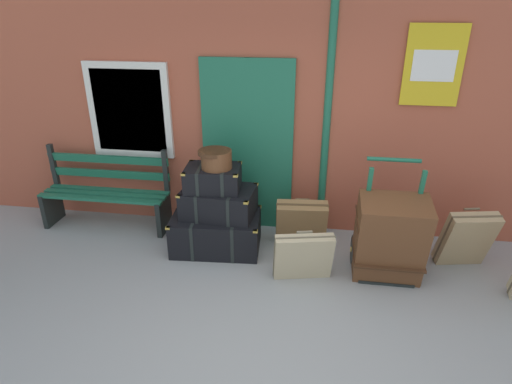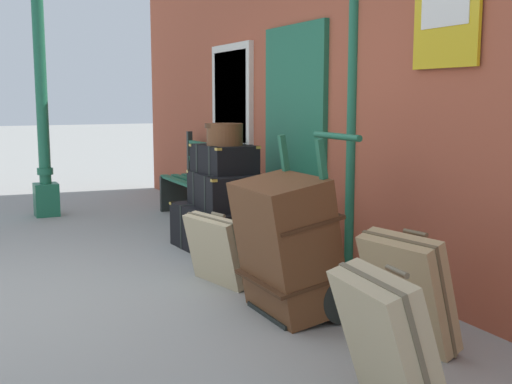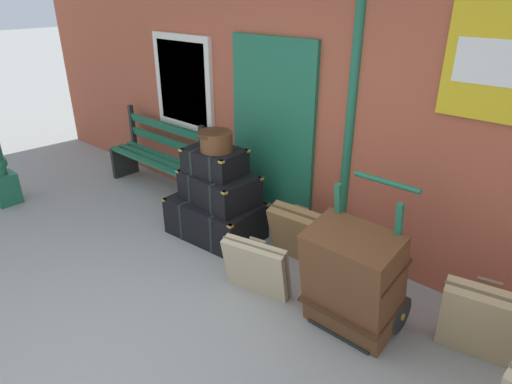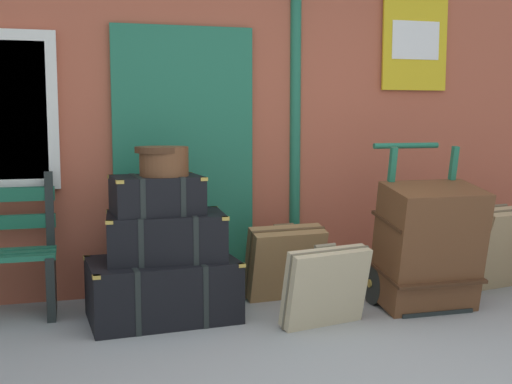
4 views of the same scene
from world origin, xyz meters
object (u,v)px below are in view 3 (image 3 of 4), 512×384
suitcase_charcoal (299,234)px  suitcase_umber (478,322)px  platform_bench (158,158)px  steamer_trunk_base (216,218)px  steamer_trunk_top (215,161)px  round_hatbox (216,140)px  steamer_trunk_middle (219,187)px  suitcase_slate (256,268)px  porters_trolley (361,291)px  large_brown_trunk (353,281)px

suitcase_charcoal → suitcase_umber: bearing=-6.9°
platform_bench → steamer_trunk_base: 1.57m
suitcase_umber → suitcase_charcoal: suitcase_umber is taller
steamer_trunk_top → round_hatbox: 0.25m
suitcase_umber → suitcase_charcoal: (-1.77, 0.21, -0.06)m
steamer_trunk_top → steamer_trunk_middle: bearing=-0.8°
platform_bench → steamer_trunk_top: (1.49, -0.32, 0.43)m
suitcase_umber → suitcase_slate: bearing=-164.1°
steamer_trunk_base → suitcase_umber: bearing=0.3°
porters_trolley → large_brown_trunk: size_ratio=1.28×
platform_bench → round_hatbox: 1.71m
suitcase_charcoal → round_hatbox: bearing=-168.0°
platform_bench → round_hatbox: (1.53, -0.34, 0.67)m
platform_bench → large_brown_trunk: size_ratio=1.70×
steamer_trunk_middle → suitcase_charcoal: (0.94, 0.19, -0.29)m
round_hatbox → suitcase_umber: round_hatbox is taller
steamer_trunk_middle → suitcase_charcoal: 1.00m
platform_bench → suitcase_slate: (2.54, -0.83, -0.17)m
steamer_trunk_top → porters_trolley: bearing=-5.5°
steamer_trunk_top → suitcase_charcoal: bearing=10.7°
suitcase_charcoal → porters_trolley: bearing=-22.0°
platform_bench → suitcase_charcoal: (2.48, -0.13, -0.15)m
steamer_trunk_middle → steamer_trunk_top: (-0.06, 0.00, 0.29)m
steamer_trunk_base → steamer_trunk_top: 0.66m
suitcase_umber → platform_bench: bearing=175.3°
porters_trolley → suitcase_charcoal: bearing=158.0°
suitcase_slate → suitcase_charcoal: bearing=94.6°
suitcase_charcoal → steamer_trunk_middle: bearing=-168.7°
suitcase_slate → suitcase_charcoal: size_ratio=1.04×
steamer_trunk_base → porters_trolley: size_ratio=0.87×
porters_trolley → large_brown_trunk: porters_trolley is taller
steamer_trunk_middle → suitcase_charcoal: steamer_trunk_middle is taller
steamer_trunk_middle → steamer_trunk_top: 0.30m
round_hatbox → suitcase_charcoal: size_ratio=0.60×
steamer_trunk_middle → large_brown_trunk: (1.86, -0.36, -0.11)m
round_hatbox → suitcase_slate: round_hatbox is taller
suitcase_umber → steamer_trunk_middle: bearing=179.5°
steamer_trunk_base → round_hatbox: 0.91m
steamer_trunk_top → suitcase_charcoal: (1.00, 0.19, -0.58)m
steamer_trunk_base → porters_trolley: porters_trolley is taller
round_hatbox → large_brown_trunk: round_hatbox is taller
round_hatbox → suitcase_umber: (2.72, -0.01, -0.77)m
suitcase_umber → large_brown_trunk: bearing=-158.8°
steamer_trunk_base → suitcase_slate: suitcase_slate is taller
round_hatbox → suitcase_umber: 2.82m
steamer_trunk_middle → suitcase_slate: 1.16m
steamer_trunk_base → round_hatbox: (0.02, 0.03, 0.91)m
platform_bench → steamer_trunk_base: platform_bench is taller
round_hatbox → porters_trolley: bearing=-5.2°
large_brown_trunk → suitcase_umber: large_brown_trunk is taller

